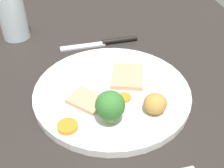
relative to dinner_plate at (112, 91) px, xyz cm
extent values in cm
cube|color=#2B2623|center=(1.64, 2.38, -2.50)|extent=(120.00, 84.00, 3.60)
cylinder|color=white|center=(0.00, 0.00, 0.00)|extent=(28.39, 28.39, 1.40)
cube|color=tan|center=(-3.00, 4.83, 1.10)|extent=(7.34, 7.48, 0.80)
cube|color=tan|center=(2.66, -3.33, 1.10)|extent=(8.68, 7.45, 0.80)
ellipsoid|color=#BC8C42|center=(-6.87, -5.98, 2.35)|extent=(5.02, 5.08, 3.30)
cylinder|color=orange|center=(-3.08, -1.69, 0.94)|extent=(2.33, 2.33, 0.48)
cylinder|color=orange|center=(-8.47, 8.19, 1.04)|extent=(3.18, 3.18, 0.69)
cylinder|color=#8CB766|center=(-8.07, 1.52, 1.61)|extent=(1.42, 1.42, 1.82)
sphere|color=#387A33|center=(-8.07, 1.52, 4.12)|extent=(4.59, 4.59, 4.59)
cylinder|color=black|center=(18.70, -4.77, -0.10)|extent=(2.05, 8.58, 1.20)
cube|color=silver|center=(17.79, 4.18, -0.50)|extent=(2.75, 10.62, 0.40)
cylinder|color=silver|center=(25.27, 19.97, 5.01)|extent=(6.42, 6.42, 11.43)
camera|label=1|loc=(-37.29, 5.73, 31.66)|focal=43.10mm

